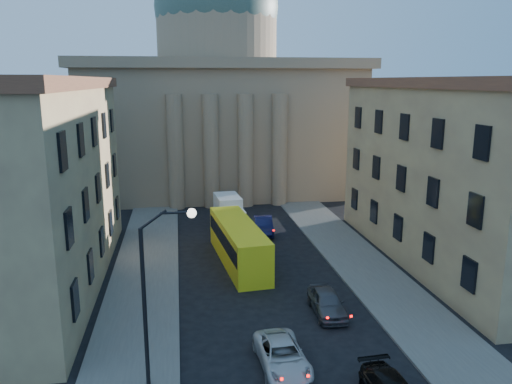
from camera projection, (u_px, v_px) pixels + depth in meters
sidewalk_left at (141, 299)px, 33.53m from camera, size 5.00×60.00×0.15m
sidewalk_right at (381, 284)px, 36.11m from camera, size 5.00×60.00×0.15m
church at (218, 100)px, 68.36m from camera, size 68.02×28.76×36.60m
building_left at (14, 185)px, 34.49m from camera, size 11.60×26.60×14.70m
building_right at (467, 171)px, 39.65m from camera, size 11.60×26.60×14.70m
street_lamp at (155, 284)px, 22.98m from camera, size 2.62×0.44×8.83m
car_left_mid at (282, 356)px, 25.53m from camera, size 2.50×5.07×1.39m
car_right_far at (327, 302)px, 31.51m from camera, size 1.95×4.57×1.54m
car_right_distant at (263, 225)px, 48.11m from camera, size 2.13×4.95×1.58m
city_bus at (238, 242)px, 40.19m from camera, size 3.77×11.80×3.27m
box_truck at (229, 214)px, 49.67m from camera, size 2.73×5.92×3.16m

